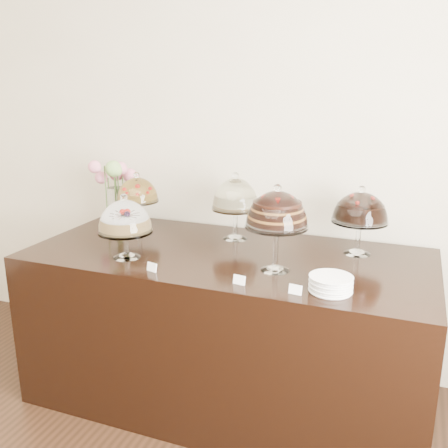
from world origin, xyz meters
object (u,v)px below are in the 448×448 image
(cake_stand_choco_layer, at_px, (277,212))
(flower_vase, at_px, (115,184))
(cake_stand_sugar_sponge, at_px, (125,219))
(plate_stack, at_px, (331,284))
(display_counter, at_px, (227,327))
(cake_stand_dark_choco, at_px, (360,210))
(cake_stand_cheesecake, at_px, (236,197))
(cake_stand_fruit_tart, at_px, (137,193))

(cake_stand_choco_layer, xyz_separation_m, flower_vase, (-1.24, 0.49, -0.04))
(cake_stand_sugar_sponge, xyz_separation_m, plate_stack, (1.10, -0.07, -0.17))
(plate_stack, bearing_deg, cake_stand_choco_layer, 150.86)
(display_counter, height_order, cake_stand_choco_layer, cake_stand_choco_layer)
(cake_stand_dark_choco, distance_m, flower_vase, 1.59)
(display_counter, height_order, plate_stack, plate_stack)
(display_counter, bearing_deg, cake_stand_cheesecake, 100.43)
(flower_vase, bearing_deg, display_counter, -19.75)
(cake_stand_fruit_tart, bearing_deg, cake_stand_dark_choco, 0.66)
(cake_stand_cheesecake, relative_size, flower_vase, 0.95)
(cake_stand_dark_choco, height_order, flower_vase, flower_vase)
(cake_stand_sugar_sponge, relative_size, cake_stand_cheesecake, 0.86)
(cake_stand_dark_choco, distance_m, cake_stand_fruit_tart, 1.36)
(cake_stand_sugar_sponge, relative_size, cake_stand_dark_choco, 0.92)
(flower_vase, bearing_deg, cake_stand_fruit_tart, -22.78)
(cake_stand_dark_choco, xyz_separation_m, plate_stack, (-0.05, -0.58, -0.21))
(cake_stand_dark_choco, bearing_deg, flower_vase, 177.16)
(display_counter, distance_m, cake_stand_dark_choco, 1.00)
(display_counter, xyz_separation_m, cake_stand_cheesecake, (-0.05, 0.27, 0.71))
(display_counter, bearing_deg, cake_stand_fruit_tart, 161.26)
(cake_stand_choco_layer, xyz_separation_m, cake_stand_dark_choco, (0.35, 0.41, -0.05))
(display_counter, xyz_separation_m, cake_stand_sugar_sponge, (-0.48, -0.26, 0.66))
(cake_stand_sugar_sponge, xyz_separation_m, cake_stand_dark_choco, (1.15, 0.51, 0.04))
(cake_stand_sugar_sponge, relative_size, cake_stand_choco_layer, 0.80)
(cake_stand_fruit_tart, relative_size, plate_stack, 1.94)
(cake_stand_dark_choco, bearing_deg, plate_stack, -94.93)
(cake_stand_sugar_sponge, distance_m, cake_stand_dark_choco, 1.26)
(cake_stand_choco_layer, height_order, cake_stand_fruit_tart, cake_stand_choco_layer)
(cake_stand_fruit_tart, height_order, flower_vase, flower_vase)
(display_counter, distance_m, plate_stack, 0.85)
(cake_stand_fruit_tart, bearing_deg, cake_stand_choco_layer, -21.15)
(cake_stand_cheesecake, relative_size, plate_stack, 2.12)
(display_counter, distance_m, cake_stand_fruit_tart, 1.01)
(cake_stand_fruit_tart, distance_m, flower_vase, 0.24)
(display_counter, height_order, cake_stand_sugar_sponge, cake_stand_sugar_sponge)
(display_counter, distance_m, cake_stand_choco_layer, 0.83)
(cake_stand_cheesecake, bearing_deg, cake_stand_choco_layer, -49.12)
(cake_stand_cheesecake, distance_m, cake_stand_dark_choco, 0.72)
(cake_stand_dark_choco, xyz_separation_m, flower_vase, (-1.59, 0.08, 0.01))
(cake_stand_choco_layer, distance_m, plate_stack, 0.44)
(display_counter, height_order, cake_stand_cheesecake, cake_stand_cheesecake)
(display_counter, relative_size, plate_stack, 11.50)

